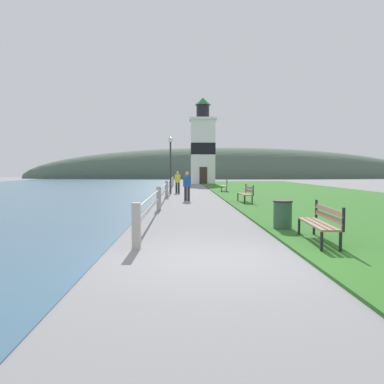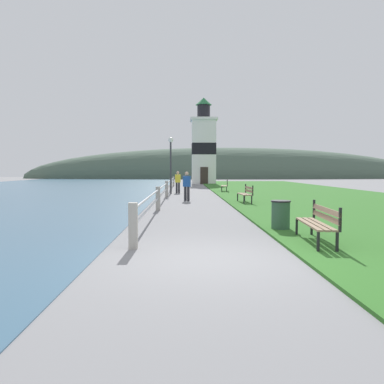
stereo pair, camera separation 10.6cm
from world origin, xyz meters
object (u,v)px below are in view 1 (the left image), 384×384
Objects in this scene: park_bench_near at (322,221)px; lighthouse at (203,147)px; park_bench_midway at (247,193)px; lamp_post at (171,155)px; person_strolling at (178,181)px; trash_bin at (283,215)px; person_by_railing at (187,185)px; park_bench_far at (225,185)px.

lighthouse is (-0.69, 36.68, 3.87)m from park_bench_near.
park_bench_midway is (0.06, 10.23, -0.00)m from park_bench_near.
person_strolling is at bearing 55.75° from lamp_post.
trash_bin is 16.60m from lamp_post.
lamp_post is (-3.61, 16.04, 2.31)m from trash_bin.
park_bench_near is at bearing -148.26° from person_by_railing.
lamp_post is at bearing 102.67° from trash_bin.
person_by_railing is (-2.94, 1.72, 0.31)m from park_bench_midway.
person_by_railing is at bearing 75.79° from park_bench_far.
park_bench_midway is 9.17m from person_strolling.
park_bench_near is 1.14× the size of park_bench_midway.
park_bench_far is 0.44× the size of lamp_post.
park_bench_near is 18.54m from lamp_post.
trash_bin is at bearing -74.90° from park_bench_near.
person_by_railing is (-2.97, -7.92, 0.32)m from park_bench_far.
park_bench_near is 1.29× the size of person_by_railing.
park_bench_midway is at bearing -102.05° from person_by_railing.
park_bench_near is at bearing 96.08° from park_bench_far.
park_bench_midway is 26.74m from lighthouse.
person_by_railing is 10.33m from trash_bin.
lamp_post is (-4.05, -1.89, 2.20)m from park_bench_far.
park_bench_near is 12.30m from person_by_railing.
park_bench_far is (0.08, 19.87, -0.00)m from park_bench_near.
trash_bin is at bearing 94.91° from park_bench_far.
person_strolling is (-2.79, -18.00, -3.57)m from lighthouse.
person_strolling is at bearing -69.25° from park_bench_midway.
person_strolling is 6.76m from person_by_railing.
person_strolling is 17.04m from trash_bin.
lamp_post is (-0.48, -0.71, 1.89)m from person_strolling.
park_bench_near is 19.01m from person_strolling.
lamp_post is (-3.27, -18.70, -1.68)m from lighthouse.
person_by_railing is 1.87× the size of trash_bin.
person_by_railing is 6.41m from lamp_post.
park_bench_near is 1.15× the size of park_bench_far.
park_bench_near and park_bench_far have the same top height.
lamp_post is at bearing 136.96° from person_strolling.
person_strolling is at bearing 23.26° from person_by_railing.
person_strolling is at bearing 24.69° from park_bench_far.
park_bench_far is 1.12× the size of person_by_railing.
person_strolling is 1.00× the size of person_by_railing.
person_strolling reaches higher than trash_bin.
park_bench_near is 1.98m from trash_bin.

